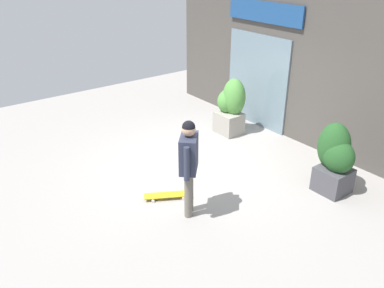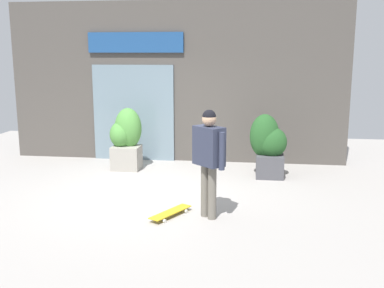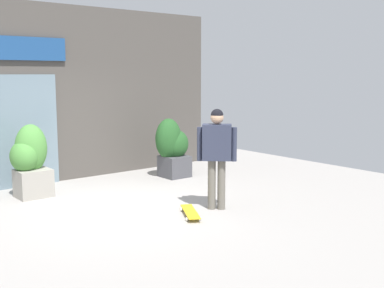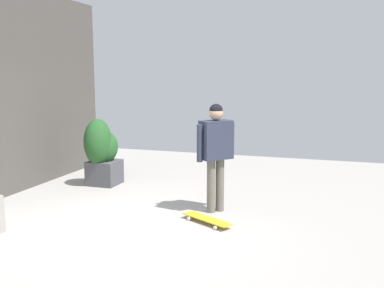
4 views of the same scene
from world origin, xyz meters
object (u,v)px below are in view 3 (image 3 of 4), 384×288
(skateboarder, at_px, (217,148))
(skateboard, at_px, (190,212))
(planter_box_right, at_px, (172,147))
(planter_box_left, at_px, (30,160))

(skateboarder, distance_m, skateboard, 1.13)
(skateboard, height_order, planter_box_right, planter_box_right)
(skateboard, distance_m, planter_box_left, 3.23)
(planter_box_right, bearing_deg, skateboarder, -111.00)
(skateboard, relative_size, planter_box_left, 0.62)
(skateboard, bearing_deg, planter_box_left, -123.07)
(skateboarder, relative_size, planter_box_left, 1.26)
(planter_box_left, relative_size, planter_box_right, 1.03)
(skateboarder, distance_m, planter_box_left, 3.48)
(planter_box_left, height_order, planter_box_right, planter_box_left)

